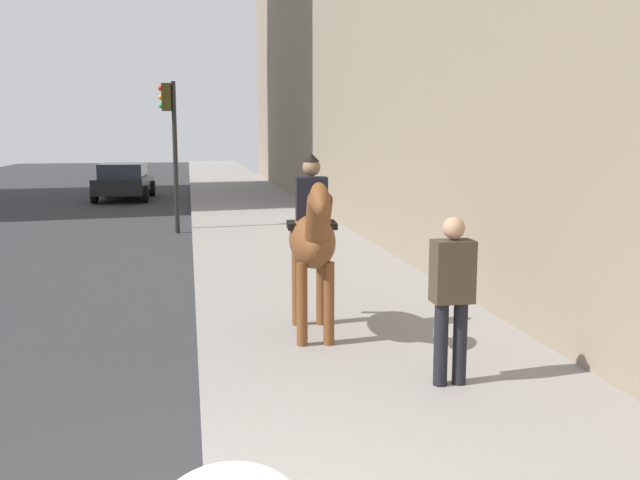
{
  "coord_description": "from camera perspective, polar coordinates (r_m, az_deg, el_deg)",
  "views": [
    {
      "loc": [
        -3.82,
        0.05,
        2.63
      ],
      "look_at": [
        4.0,
        -1.43,
        1.4
      ],
      "focal_mm": 39.15,
      "sensor_mm": 36.0,
      "label": 1
    }
  ],
  "objects": [
    {
      "name": "mounted_horse_near",
      "position": [
        8.5,
        -0.61,
        0.23
      ],
      "size": [
        2.15,
        0.68,
        2.26
      ],
      "rotation": [
        0.0,
        0.0,
        3.06
      ],
      "color": "brown",
      "rests_on": "sidewalk_slab"
    },
    {
      "name": "pedestrian_greeting",
      "position": [
        7.01,
        10.74,
        -4.0
      ],
      "size": [
        0.26,
        0.4,
        1.7
      ],
      "rotation": [
        0.0,
        0.0,
        -0.0
      ],
      "color": "black",
      "rests_on": "sidewalk_slab"
    },
    {
      "name": "car_near_lane",
      "position": [
        28.71,
        -15.72,
        4.69
      ],
      "size": [
        4.56,
        2.24,
        1.44
      ],
      "rotation": [
        0.0,
        0.0,
        -0.05
      ],
      "color": "black",
      "rests_on": "ground"
    },
    {
      "name": "traffic_light_near_curb",
      "position": [
        18.62,
        -12.07,
        8.58
      ],
      "size": [
        0.2,
        0.44,
        3.93
      ],
      "color": "black",
      "rests_on": "ground"
    }
  ]
}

